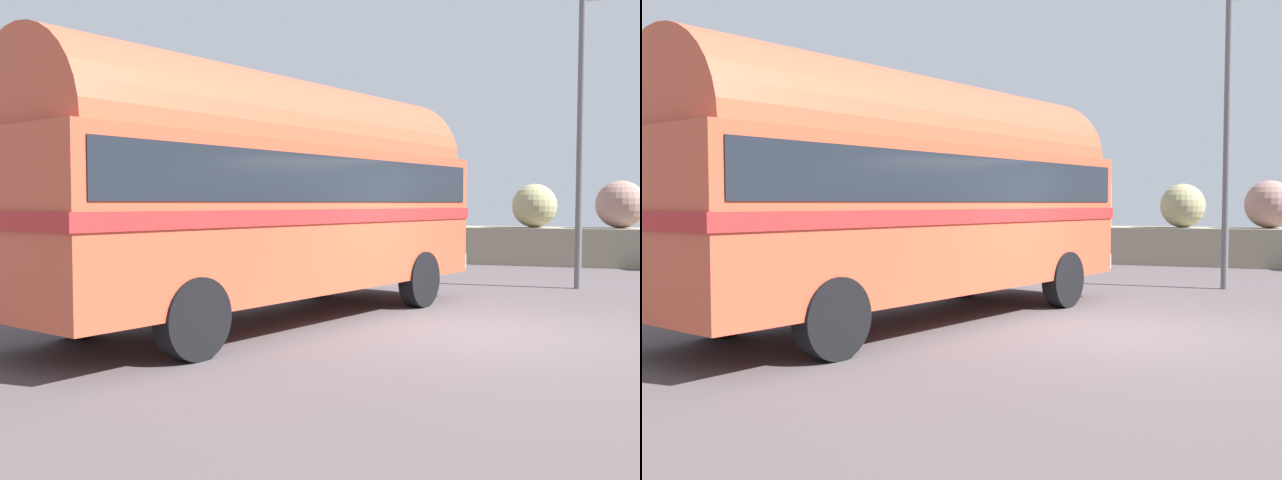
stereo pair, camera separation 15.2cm
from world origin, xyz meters
TOP-DOWN VIEW (x-y plane):
  - ground at (0.00, 0.00)m, footprint 32.00×26.00m
  - breakwater at (-0.00, 11.76)m, footprint 31.36×2.31m
  - vintage_coach at (-3.19, -0.07)m, footprint 4.89×8.91m
  - lamp_post at (1.27, 5.69)m, footprint 0.56×0.83m

SIDE VIEW (x-z plane):
  - ground at x=0.00m, z-range 0.00..0.02m
  - breakwater at x=0.00m, z-range -0.41..2.05m
  - vintage_coach at x=-3.19m, z-range 0.20..3.90m
  - lamp_post at x=1.27m, z-range 0.40..6.40m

